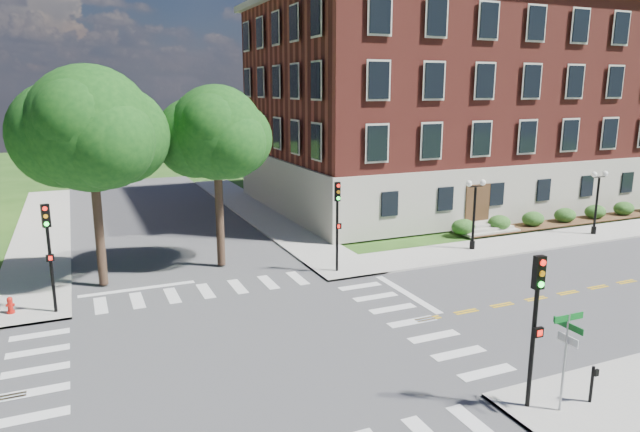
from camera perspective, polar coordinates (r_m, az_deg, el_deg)
name	(u,v)px	position (r m, az deg, el deg)	size (l,w,h in m)	color
ground	(248,353)	(22.06, -7.25, -13.41)	(160.00, 160.00, 0.00)	#234814
road_ew	(248,353)	(22.06, -7.25, -13.40)	(90.00, 12.00, 0.01)	#3D3D3F
road_ns	(248,353)	(22.06, -7.25, -13.39)	(12.00, 90.00, 0.01)	#3D3D3F
sidewalk_ne	(393,225)	(41.35, 7.35, -0.87)	(34.00, 34.00, 0.12)	#9E9B93
crosswalk_east	(412,322)	(24.80, 9.19, -10.43)	(2.20, 10.20, 0.02)	silver
stop_bar_east	(407,294)	(27.95, 8.67, -7.70)	(0.40, 5.50, 0.00)	silver
main_building	(444,104)	(50.50, 12.31, 10.88)	(30.60, 22.40, 16.50)	#ABA497
shrub_row	(564,224)	(45.08, 23.23, -0.76)	(18.00, 2.00, 1.30)	#1C4717
tree_c	(90,129)	(29.10, -21.99, 8.06)	(5.96, 5.96, 10.67)	#322219
tree_d	(216,133)	(30.78, -10.32, 8.15)	(4.99, 4.99, 9.76)	#322219
traffic_signal_se	(536,312)	(18.23, 20.77, -9.00)	(0.34, 0.37, 4.80)	black
traffic_signal_ne	(337,215)	(29.81, 1.75, 0.11)	(0.38, 0.45, 4.80)	black
traffic_signal_nw	(49,244)	(26.85, -25.49, -2.55)	(0.37, 0.44, 4.80)	black
twin_lamp_west	(474,210)	(35.35, 15.18, 0.57)	(1.36, 0.36, 4.23)	black
twin_lamp_east	(597,199)	(41.93, 25.97, 1.57)	(1.36, 0.36, 4.23)	black
street_sign_pole	(566,343)	(18.68, 23.43, -11.61)	(1.10, 1.10, 3.10)	gray
push_button_post	(592,382)	(20.14, 25.59, -14.77)	(0.14, 0.21, 1.20)	black
fire_hydrant	(10,306)	(28.33, -28.56, -7.88)	(0.35, 0.35, 0.75)	#B2150D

